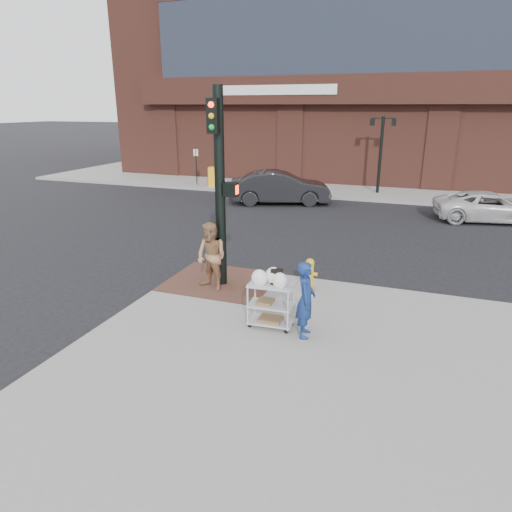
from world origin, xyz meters
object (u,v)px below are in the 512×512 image
at_px(fire_hydrant, 310,274).
at_px(woman_blue, 306,300).
at_px(lamp_post, 381,146).
at_px(traffic_signal_pole, 220,184).
at_px(pedestrian_tan, 211,257).
at_px(utility_cart, 271,301).
at_px(sedan_dark, 280,188).
at_px(minivan_white, 490,207).

bearing_deg(fire_hydrant, woman_blue, -78.49).
bearing_deg(lamp_post, traffic_signal_pole, -99.24).
distance_m(pedestrian_tan, fire_hydrant, 2.55).
bearing_deg(fire_hydrant, utility_cart, -97.47).
distance_m(sedan_dark, fire_hydrant, 11.66).
bearing_deg(minivan_white, woman_blue, 148.36).
height_order(minivan_white, utility_cart, utility_cart).
xyz_separation_m(pedestrian_tan, utility_cart, (2.10, -1.51, -0.28)).
xyz_separation_m(lamp_post, minivan_white, (5.06, -4.43, -2.00)).
distance_m(traffic_signal_pole, sedan_dark, 11.58).
bearing_deg(minivan_white, lamp_post, 37.57).
xyz_separation_m(traffic_signal_pole, sedan_dark, (-1.87, 11.25, -2.02)).
bearing_deg(pedestrian_tan, lamp_post, 98.61).
bearing_deg(lamp_post, pedestrian_tan, -99.42).
relative_size(lamp_post, sedan_dark, 0.81).
xyz_separation_m(lamp_post, fire_hydrant, (-0.20, -14.87, -2.03)).
relative_size(traffic_signal_pole, utility_cart, 3.81).
xyz_separation_m(traffic_signal_pole, pedestrian_tan, (-0.11, -0.40, -1.80)).
height_order(pedestrian_tan, minivan_white, pedestrian_tan).
distance_m(pedestrian_tan, sedan_dark, 11.78).
bearing_deg(woman_blue, minivan_white, -30.16).
relative_size(woman_blue, pedestrian_tan, 0.92).
distance_m(sedan_dark, utility_cart, 13.71).
height_order(lamp_post, fire_hydrant, lamp_post).
height_order(lamp_post, traffic_signal_pole, traffic_signal_pole).
height_order(traffic_signal_pole, fire_hydrant, traffic_signal_pole).
xyz_separation_m(traffic_signal_pole, utility_cart, (1.98, -1.91, -2.09)).
bearing_deg(utility_cart, sedan_dark, 106.33).
distance_m(traffic_signal_pole, fire_hydrant, 3.21).
bearing_deg(fire_hydrant, minivan_white, 63.27).
bearing_deg(sedan_dark, lamp_post, -66.84).
bearing_deg(lamp_post, woman_blue, -89.03).
height_order(pedestrian_tan, sedan_dark, pedestrian_tan).
xyz_separation_m(woman_blue, utility_cart, (-0.79, 0.15, -0.21)).
bearing_deg(traffic_signal_pole, utility_cart, -43.90).
bearing_deg(fire_hydrant, lamp_post, 89.24).
height_order(traffic_signal_pole, utility_cart, traffic_signal_pole).
bearing_deg(minivan_white, pedestrian_tan, 134.37).
bearing_deg(traffic_signal_pole, woman_blue, -36.61).
relative_size(sedan_dark, utility_cart, 3.75).
bearing_deg(lamp_post, minivan_white, -41.15).
distance_m(pedestrian_tan, utility_cart, 2.60).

